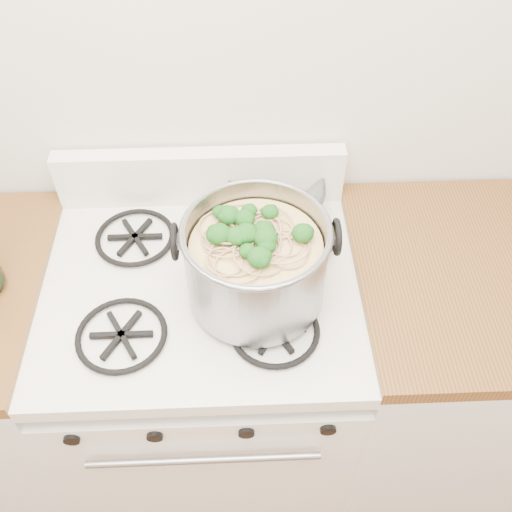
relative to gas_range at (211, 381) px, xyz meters
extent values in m
plane|color=silver|center=(0.00, 0.34, 0.91)|extent=(3.60, 0.00, 3.60)
cube|color=white|center=(0.00, 0.00, -0.03)|extent=(0.76, 0.65, 0.81)
cube|color=white|center=(0.00, 0.00, 0.44)|extent=(0.76, 0.65, 0.04)
cube|color=black|center=(0.00, -0.31, -0.02)|extent=(0.58, 0.02, 0.46)
cube|color=black|center=(0.00, 0.00, 0.48)|extent=(0.60, 0.56, 0.02)
cylinder|color=black|center=(-0.28, -0.32, 0.34)|extent=(0.04, 0.03, 0.04)
cylinder|color=black|center=(-0.10, -0.32, 0.34)|extent=(0.04, 0.03, 0.04)
cylinder|color=black|center=(0.10, -0.32, 0.34)|extent=(0.04, 0.03, 0.04)
cylinder|color=black|center=(0.28, -0.32, 0.34)|extent=(0.04, 0.03, 0.04)
cube|color=silver|center=(-0.51, 0.00, 0.00)|extent=(0.25, 0.65, 0.88)
cube|color=silver|center=(0.88, 0.00, 0.00)|extent=(1.00, 0.65, 0.88)
cylinder|color=gray|center=(0.13, -0.05, 0.59)|extent=(0.31, 0.31, 0.21)
torus|color=gray|center=(0.13, -0.05, 0.69)|extent=(0.32, 0.32, 0.01)
torus|color=black|center=(-0.04, -0.05, 0.66)|extent=(0.01, 0.08, 0.08)
torus|color=black|center=(0.30, -0.05, 0.66)|extent=(0.01, 0.08, 0.08)
cylinder|color=tan|center=(0.13, -0.05, 0.57)|extent=(0.29, 0.29, 0.16)
sphere|color=#185215|center=(0.13, -0.05, 0.67)|extent=(0.04, 0.04, 0.04)
sphere|color=#185215|center=(0.13, -0.05, 0.67)|extent=(0.04, 0.04, 0.04)
sphere|color=#185215|center=(0.13, -0.05, 0.67)|extent=(0.04, 0.04, 0.04)
sphere|color=#185215|center=(0.13, -0.05, 0.67)|extent=(0.04, 0.04, 0.04)
sphere|color=#185215|center=(0.13, -0.05, 0.67)|extent=(0.04, 0.04, 0.04)
sphere|color=#185215|center=(0.13, -0.05, 0.67)|extent=(0.04, 0.04, 0.04)
sphere|color=#185215|center=(0.13, -0.05, 0.67)|extent=(0.04, 0.04, 0.04)
sphere|color=#185215|center=(0.13, -0.05, 0.67)|extent=(0.04, 0.04, 0.04)
sphere|color=#185215|center=(0.13, -0.05, 0.67)|extent=(0.04, 0.04, 0.04)
sphere|color=#185215|center=(0.13, -0.05, 0.67)|extent=(0.04, 0.04, 0.04)
sphere|color=#185215|center=(0.13, -0.05, 0.67)|extent=(0.04, 0.04, 0.04)
sphere|color=#185215|center=(0.13, -0.05, 0.67)|extent=(0.04, 0.04, 0.04)
sphere|color=#185215|center=(0.13, -0.05, 0.67)|extent=(0.04, 0.04, 0.04)
sphere|color=#185215|center=(0.13, -0.05, 0.67)|extent=(0.04, 0.04, 0.04)
imported|color=white|center=(0.20, 0.28, 0.50)|extent=(0.11, 0.11, 0.03)
camera|label=1|loc=(0.10, -0.87, 1.53)|focal=40.00mm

